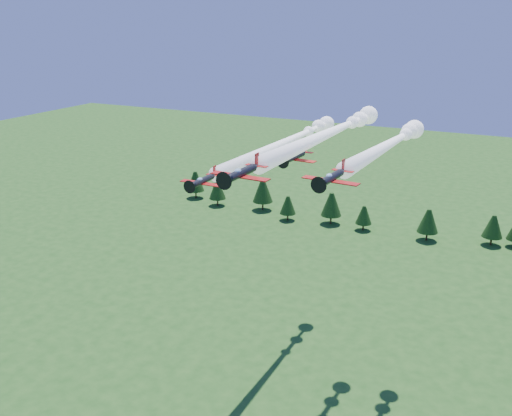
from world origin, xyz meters
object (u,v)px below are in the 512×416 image
at_px(plane_lead, 332,132).
at_px(plane_slot, 294,157).
at_px(plane_right, 392,143).
at_px(plane_left, 289,140).

distance_m(plane_lead, plane_slot, 12.81).
bearing_deg(plane_right, plane_left, 164.24).
distance_m(plane_lead, plane_left, 19.96).
bearing_deg(plane_lead, plane_right, 30.72).
bearing_deg(plane_lead, plane_slot, -95.40).
relative_size(plane_left, plane_right, 1.30).
bearing_deg(plane_left, plane_right, -19.61).
xyz_separation_m(plane_lead, plane_right, (9.47, 4.93, -2.02)).
height_order(plane_left, plane_slot, plane_slot).
height_order(plane_lead, plane_slot, plane_lead).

